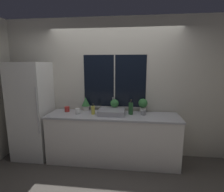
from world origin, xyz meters
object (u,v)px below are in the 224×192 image
object	(u,v)px
sink	(112,112)
potted_plant_center	(114,105)
mug_red	(67,109)
refrigerator	(33,110)
potted_plant_right	(143,105)
soap_bottle	(93,110)
potted_plant_left	(86,103)
bottle_tall	(131,108)
mug_white	(77,111)
mug_grey	(143,113)

from	to	relation	value
sink	potted_plant_center	bearing A→B (deg)	79.94
mug_red	potted_plant_center	bearing A→B (deg)	6.78
refrigerator	mug_red	bearing A→B (deg)	6.01
refrigerator	potted_plant_right	distance (m)	2.16
refrigerator	mug_red	xyz separation A→B (m)	(0.68, 0.07, 0.03)
potted_plant_right	soap_bottle	world-z (taller)	potted_plant_right
potted_plant_left	soap_bottle	world-z (taller)	potted_plant_left
refrigerator	potted_plant_center	bearing A→B (deg)	6.46
soap_bottle	bottle_tall	world-z (taller)	bottle_tall
sink	bottle_tall	world-z (taller)	bottle_tall
potted_plant_left	soap_bottle	xyz separation A→B (m)	(0.20, -0.23, -0.06)
potted_plant_center	soap_bottle	size ratio (longest dim) A/B	1.21
bottle_tall	soap_bottle	bearing A→B (deg)	-173.93
mug_red	mug_white	size ratio (longest dim) A/B	0.94
refrigerator	potted_plant_left	distance (m)	1.05
potted_plant_right	soap_bottle	xyz separation A→B (m)	(-0.92, -0.23, -0.07)
sink	bottle_tall	xyz separation A→B (m)	(0.35, 0.03, 0.07)
refrigerator	mug_grey	bearing A→B (deg)	0.43
refrigerator	soap_bottle	size ratio (longest dim) A/B	9.21
mug_white	mug_grey	xyz separation A→B (m)	(1.21, 0.08, -0.01)
potted_plant_center	soap_bottle	bearing A→B (deg)	-148.96
soap_bottle	mug_grey	xyz separation A→B (m)	(0.92, 0.06, -0.04)
potted_plant_center	soap_bottle	distance (m)	0.44
soap_bottle	bottle_tall	bearing A→B (deg)	6.07
sink	potted_plant_center	world-z (taller)	sink
potted_plant_center	potted_plant_right	world-z (taller)	potted_plant_right
potted_plant_center	bottle_tall	xyz separation A→B (m)	(0.32, -0.15, -0.02)
sink	mug_grey	size ratio (longest dim) A/B	5.00
refrigerator	mug_grey	size ratio (longest dim) A/B	19.45
refrigerator	sink	distance (m)	1.56
potted_plant_center	potted_plant_right	xyz separation A→B (m)	(0.55, 0.00, 0.02)
potted_plant_center	sink	bearing A→B (deg)	-100.06
potted_plant_right	sink	bearing A→B (deg)	-162.21
potted_plant_right	bottle_tall	bearing A→B (deg)	-146.25
refrigerator	potted_plant_right	xyz separation A→B (m)	(2.14, 0.18, 0.14)
potted_plant_left	mug_grey	xyz separation A→B (m)	(1.12, -0.16, -0.11)
refrigerator	soap_bottle	bearing A→B (deg)	-2.11
refrigerator	mug_red	world-z (taller)	refrigerator
mug_red	mug_white	xyz separation A→B (m)	(0.25, -0.14, 0.00)
potted_plant_center	potted_plant_right	size ratio (longest dim) A/B	0.90
sink	mug_grey	bearing A→B (deg)	2.09
mug_red	refrigerator	bearing A→B (deg)	-173.99
soap_bottle	mug_white	world-z (taller)	soap_bottle
mug_red	mug_grey	world-z (taller)	mug_red
sink	potted_plant_center	distance (m)	0.21
refrigerator	sink	xyz separation A→B (m)	(1.56, -0.00, 0.03)
mug_grey	potted_plant_right	bearing A→B (deg)	89.61
potted_plant_center	mug_grey	bearing A→B (deg)	-16.82
mug_red	soap_bottle	bearing A→B (deg)	-12.00
potted_plant_left	potted_plant_center	distance (m)	0.57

